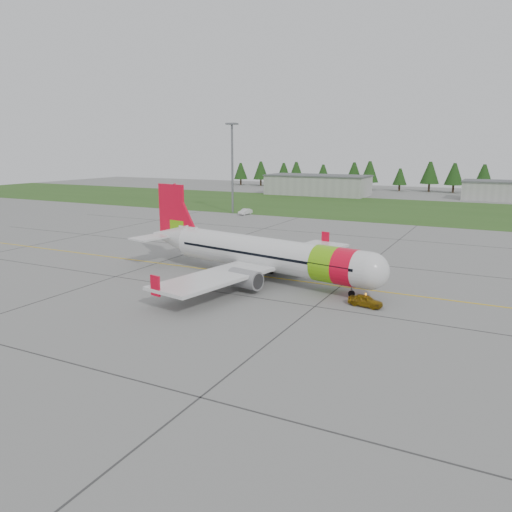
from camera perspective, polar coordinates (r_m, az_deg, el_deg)
The scene contains 10 objects.
ground at distance 52.52m, azimuth -3.56°, elevation -4.25°, with size 320.00×320.00×0.00m, color gray.
aircraft at distance 57.33m, azimuth 0.71°, elevation 0.24°, with size 33.70×31.51×10.29m.
follow_me_car at distance 48.79m, azimuth 12.46°, elevation -3.79°, with size 1.33×1.13×3.31m, color #D89E0C.
service_van at distance 113.83m, azimuth -1.25°, elevation 5.77°, with size 1.41×1.33×4.04m, color silver.
grass_strip at distance 128.78m, azimuth 15.35°, elevation 5.19°, with size 320.00×50.00×0.03m, color #30561E.
taxi_guideline at distance 59.28m, azimuth 0.37°, elevation -2.28°, with size 120.00×0.25×0.02m, color gold.
hangar_west at distance 163.54m, azimuth 7.06°, elevation 8.00°, with size 32.00×14.00×6.00m, color #A8A8A3.
hangar_east at distance 161.78m, azimuth 26.84°, elevation 6.60°, with size 24.00×12.00×5.20m, color #A8A8A3.
floodlight_mast at distance 116.69m, azimuth -2.72°, elevation 9.85°, with size 0.50×0.50×20.00m, color slate.
treeline at distance 183.39m, azimuth 19.10°, elevation 8.51°, with size 160.00×8.00×10.00m, color #1C3F14, non-canonical shape.
Camera 1 is at (25.69, -43.31, 14.91)m, focal length 35.00 mm.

